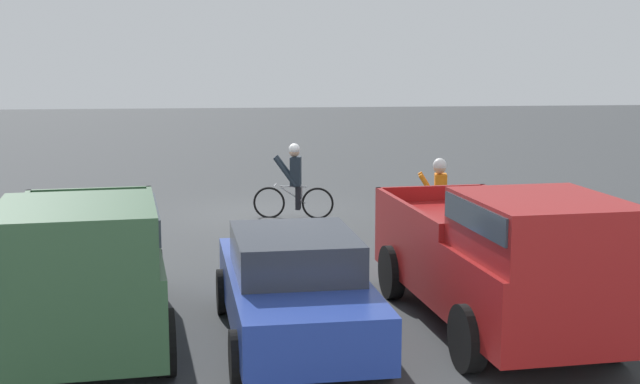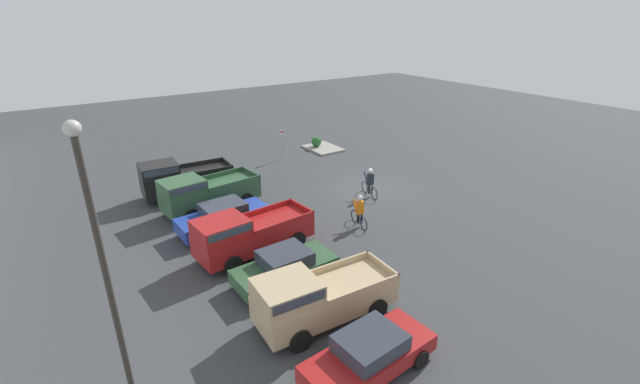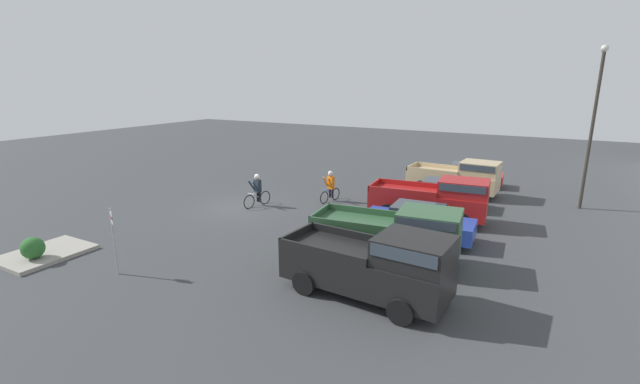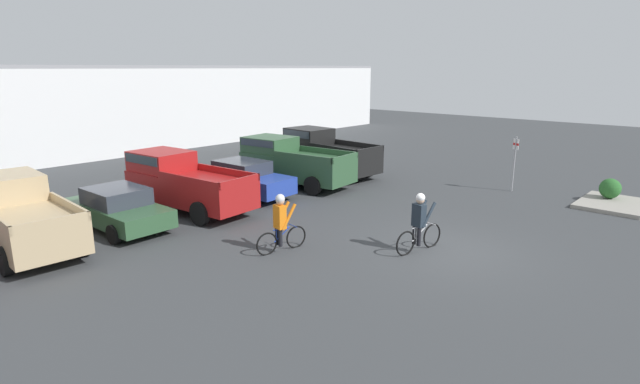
# 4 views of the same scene
# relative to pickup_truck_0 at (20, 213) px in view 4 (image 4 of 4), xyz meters

# --- Properties ---
(ground_plane) EXTENTS (80.00, 80.00, 0.00)m
(ground_plane) POSITION_rel_pickup_truck_0_xyz_m (8.25, -9.56, -1.07)
(ground_plane) COLOR #383A3D
(warehouse_building) EXTENTS (51.79, 13.31, 5.38)m
(warehouse_building) POSITION_rel_pickup_truck_0_xyz_m (8.25, 19.10, 1.62)
(warehouse_building) COLOR silver
(warehouse_building) RESTS_ON ground_plane
(pickup_truck_0) EXTENTS (2.37, 5.18, 2.07)m
(pickup_truck_0) POSITION_rel_pickup_truck_0_xyz_m (0.00, 0.00, 0.00)
(pickup_truck_0) COLOR tan
(pickup_truck_0) RESTS_ON ground_plane
(sedan_1) EXTENTS (2.06, 4.29, 1.39)m
(sedan_1) POSITION_rel_pickup_truck_0_xyz_m (2.78, -0.35, -0.38)
(sedan_1) COLOR #2D5133
(sedan_1) RESTS_ON ground_plane
(pickup_truck_1) EXTENTS (2.49, 5.54, 2.12)m
(pickup_truck_1) POSITION_rel_pickup_truck_0_xyz_m (5.54, 0.02, 0.03)
(pickup_truck_1) COLOR maroon
(pickup_truck_1) RESTS_ON ground_plane
(sedan_2) EXTENTS (2.12, 4.68, 1.49)m
(sedan_2) POSITION_rel_pickup_truck_0_xyz_m (8.38, -0.03, -0.33)
(sedan_2) COLOR #233D9E
(sedan_2) RESTS_ON ground_plane
(pickup_truck_2) EXTENTS (2.60, 5.46, 2.12)m
(pickup_truck_2) POSITION_rel_pickup_truck_0_xyz_m (11.14, -0.09, 0.04)
(pickup_truck_2) COLOR #2D5133
(pickup_truck_2) RESTS_ON ground_plane
(pickup_truck_3) EXTENTS (2.40, 5.29, 2.22)m
(pickup_truck_3) POSITION_rel_pickup_truck_0_xyz_m (14.00, 0.35, 0.07)
(pickup_truck_3) COLOR black
(pickup_truck_3) RESTS_ON ground_plane
(cyclist_0) EXTENTS (1.87, 0.54, 1.78)m
(cyclist_0) POSITION_rel_pickup_truck_0_xyz_m (7.63, -8.95, -0.18)
(cyclist_0) COLOR black
(cyclist_0) RESTS_ON ground_plane
(cyclist_1) EXTENTS (1.70, 0.53, 1.76)m
(cyclist_1) POSITION_rel_pickup_truck_0_xyz_m (4.93, -5.97, -0.17)
(cyclist_1) COLOR black
(cyclist_1) RESTS_ON ground_plane
(fire_lane_sign) EXTENTS (0.15, 0.28, 2.39)m
(fire_lane_sign) POSITION_rel_pickup_truck_0_xyz_m (16.72, -8.14, 0.37)
(fire_lane_sign) COLOR #9E9EA3
(fire_lane_sign) RESTS_ON ground_plane
(curb_island) EXTENTS (2.99, 2.31, 0.15)m
(curb_island) POSITION_rel_pickup_truck_0_xyz_m (17.02, -12.02, -1.00)
(curb_island) COLOR gray
(curb_island) RESTS_ON ground_plane
(shrub) EXTENTS (0.81, 0.81, 0.81)m
(shrub) POSITION_rel_pickup_truck_0_xyz_m (17.55, -11.73, -0.52)
(shrub) COLOR #286028
(shrub) RESTS_ON curb_island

